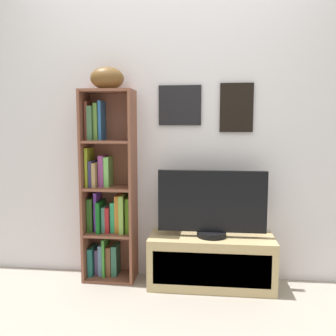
# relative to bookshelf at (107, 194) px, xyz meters

# --- Properties ---
(back_wall) EXTENTS (4.80, 0.08, 2.44)m
(back_wall) POSITION_rel_bookshelf_xyz_m (0.49, 0.13, 0.55)
(back_wall) COLOR silver
(back_wall) RESTS_ON ground
(bookshelf) EXTENTS (0.40, 0.25, 1.48)m
(bookshelf) POSITION_rel_bookshelf_xyz_m (0.00, 0.00, 0.00)
(bookshelf) COLOR brown
(bookshelf) RESTS_ON ground
(football) EXTENTS (0.28, 0.22, 0.17)m
(football) POSITION_rel_bookshelf_xyz_m (0.03, -0.03, 0.89)
(football) COLOR brown
(football) RESTS_ON bookshelf
(tv_stand) EXTENTS (0.93, 0.35, 0.38)m
(tv_stand) POSITION_rel_bookshelf_xyz_m (0.82, -0.08, -0.48)
(tv_stand) COLOR tan
(tv_stand) RESTS_ON ground
(television) EXTENTS (0.80, 0.22, 0.50)m
(television) POSITION_rel_bookshelf_xyz_m (0.82, -0.08, -0.04)
(television) COLOR black
(television) RESTS_ON tv_stand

